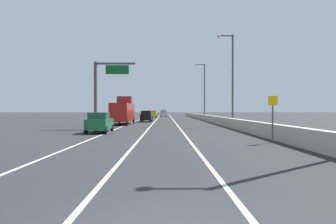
# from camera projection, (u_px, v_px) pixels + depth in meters

# --- Properties ---
(ground_plane) EXTENTS (320.00, 320.00, 0.00)m
(ground_plane) POSITION_uv_depth(u_px,v_px,m) (166.00, 118.00, 68.82)
(ground_plane) COLOR #26282B
(lane_stripe_left) EXTENTS (0.16, 130.00, 0.00)m
(lane_stripe_left) POSITION_uv_depth(u_px,v_px,m) (139.00, 120.00, 59.77)
(lane_stripe_left) COLOR silver
(lane_stripe_left) RESTS_ON ground_plane
(lane_stripe_center) EXTENTS (0.16, 130.00, 0.00)m
(lane_stripe_center) POSITION_uv_depth(u_px,v_px,m) (156.00, 120.00, 59.81)
(lane_stripe_center) COLOR silver
(lane_stripe_center) RESTS_ON ground_plane
(lane_stripe_right) EXTENTS (0.16, 130.00, 0.00)m
(lane_stripe_right) POSITION_uv_depth(u_px,v_px,m) (173.00, 120.00, 59.84)
(lane_stripe_right) COLOR silver
(lane_stripe_right) RESTS_ON ground_plane
(jersey_barrier_right) EXTENTS (0.60, 120.00, 1.10)m
(jersey_barrier_right) POSITION_uv_depth(u_px,v_px,m) (215.00, 120.00, 44.90)
(jersey_barrier_right) COLOR #B2ADA3
(jersey_barrier_right) RESTS_ON ground_plane
(overhead_sign_gantry) EXTENTS (4.68, 0.36, 7.50)m
(overhead_sign_gantry) POSITION_uv_depth(u_px,v_px,m) (102.00, 86.00, 32.59)
(overhead_sign_gantry) COLOR #47474C
(overhead_sign_gantry) RESTS_ON ground_plane
(speed_advisory_sign) EXTENTS (0.60, 0.11, 3.00)m
(speed_advisory_sign) POSITION_uv_depth(u_px,v_px,m) (273.00, 115.00, 18.49)
(speed_advisory_sign) COLOR #4C4C51
(speed_advisory_sign) RESTS_ON ground_plane
(lamp_post_right_second) EXTENTS (2.14, 0.44, 11.66)m
(lamp_post_right_second) POSITION_uv_depth(u_px,v_px,m) (231.00, 74.00, 36.67)
(lamp_post_right_second) COLOR #4C4C51
(lamp_post_right_second) RESTS_ON ground_plane
(lamp_post_right_third) EXTENTS (2.14, 0.44, 11.66)m
(lamp_post_right_third) POSITION_uv_depth(u_px,v_px,m) (203.00, 88.00, 60.22)
(lamp_post_right_third) COLOR #4C4C51
(lamp_post_right_third) RESTS_ON ground_plane
(car_silver_0) EXTENTS (2.00, 4.15, 2.09)m
(car_silver_0) POSITION_uv_depth(u_px,v_px,m) (164.00, 113.00, 85.66)
(car_silver_0) COLOR #B7B7BC
(car_silver_0) RESTS_ON ground_plane
(car_yellow_1) EXTENTS (1.94, 4.70, 1.86)m
(car_yellow_1) POSITION_uv_depth(u_px,v_px,m) (153.00, 114.00, 75.66)
(car_yellow_1) COLOR gold
(car_yellow_1) RESTS_ON ground_plane
(car_black_2) EXTENTS (1.98, 4.66, 1.94)m
(car_black_2) POSITION_uv_depth(u_px,v_px,m) (147.00, 116.00, 50.23)
(car_black_2) COLOR black
(car_black_2) RESTS_ON ground_plane
(car_green_3) EXTENTS (2.00, 4.53, 1.86)m
(car_green_3) POSITION_uv_depth(u_px,v_px,m) (100.00, 122.00, 26.76)
(car_green_3) COLOR #196033
(car_green_3) RESTS_ON ground_plane
(box_truck) EXTENTS (2.48, 9.07, 4.10)m
(box_truck) POSITION_uv_depth(u_px,v_px,m) (123.00, 111.00, 42.17)
(box_truck) COLOR #A51E19
(box_truck) RESTS_ON ground_plane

